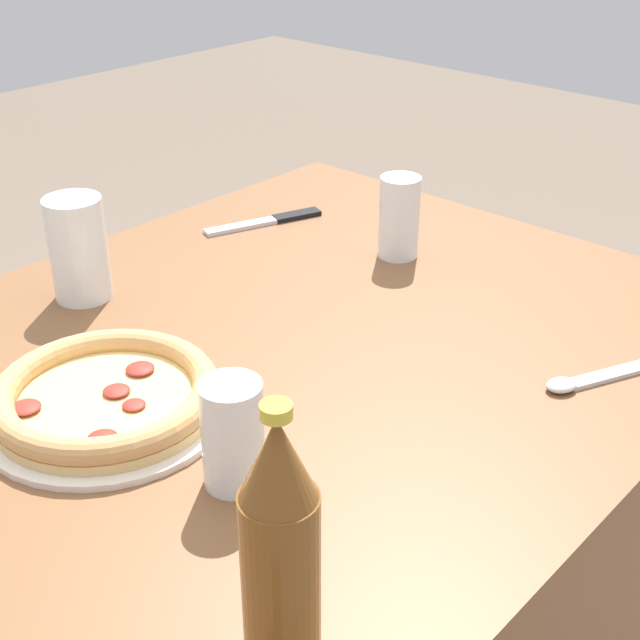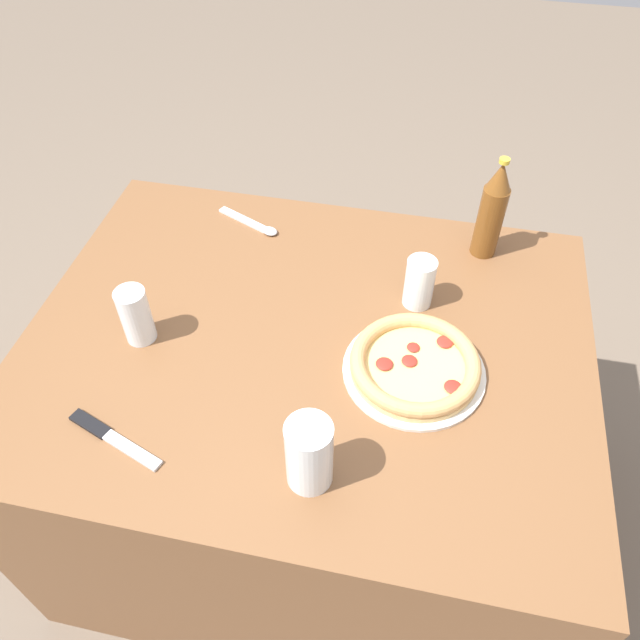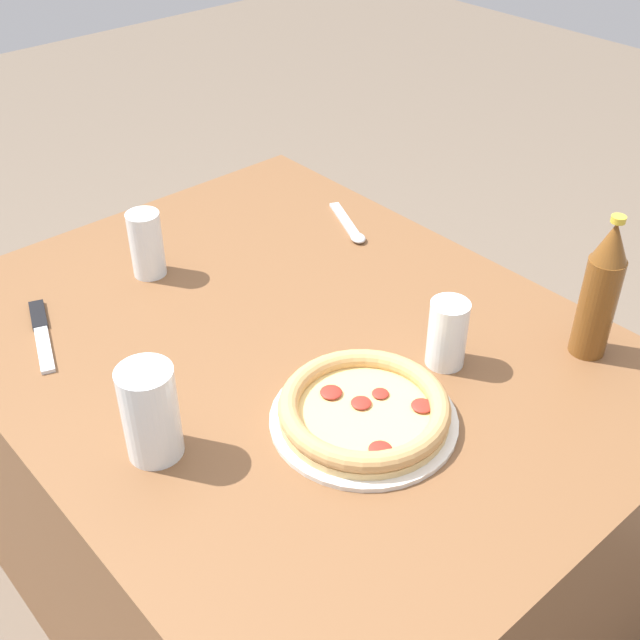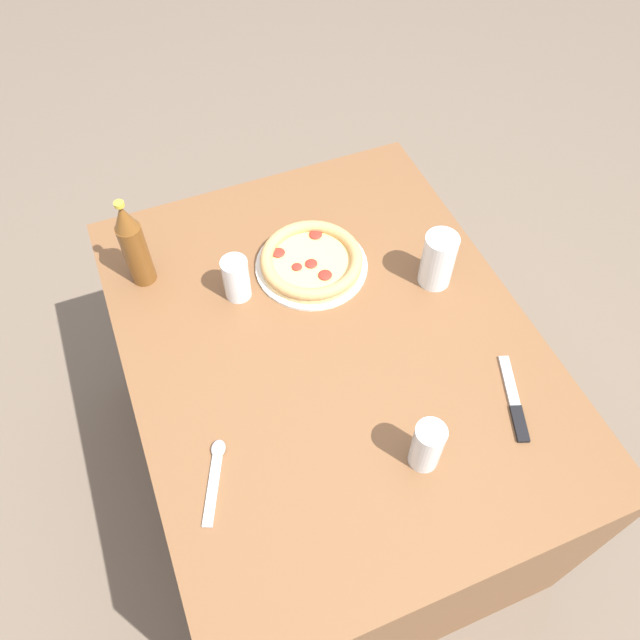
{
  "view_description": "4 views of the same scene",
  "coord_description": "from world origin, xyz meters",
  "px_view_note": "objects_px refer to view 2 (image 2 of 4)",
  "views": [
    {
      "loc": [
        -0.68,
        -0.69,
        1.28
      ],
      "look_at": [
        0.04,
        -0.05,
        0.76
      ],
      "focal_mm": 50.0,
      "sensor_mm": 36.0,
      "label": 1
    },
    {
      "loc": [
        -0.2,
        0.82,
        1.67
      ],
      "look_at": [
        -0.03,
        0.02,
        0.79
      ],
      "focal_mm": 35.0,
      "sensor_mm": 36.0,
      "label": 2
    },
    {
      "loc": [
        -0.83,
        0.66,
        1.53
      ],
      "look_at": [
        -0.04,
        -0.04,
        0.76
      ],
      "focal_mm": 45.0,
      "sensor_mm": 36.0,
      "label": 3
    },
    {
      "loc": [
        0.72,
        -0.32,
        1.89
      ],
      "look_at": [
        -0.01,
        -0.02,
        0.8
      ],
      "focal_mm": 35.0,
      "sensor_mm": 36.0,
      "label": 4
    }
  ],
  "objects_px": {
    "glass_red_wine": "(419,284)",
    "spoon": "(256,225)",
    "beer_bottle": "(492,210)",
    "pizza_margherita": "(415,365)",
    "glass_orange_juice": "(309,456)",
    "knife": "(111,437)",
    "glass_cola": "(136,317)"
  },
  "relations": [
    {
      "from": "glass_red_wine",
      "to": "spoon",
      "type": "distance_m",
      "value": 0.45
    },
    {
      "from": "spoon",
      "to": "beer_bottle",
      "type": "bearing_deg",
      "value": -177.92
    },
    {
      "from": "pizza_margherita",
      "to": "spoon",
      "type": "xyz_separation_m",
      "value": [
        0.43,
        -0.37,
        -0.02
      ]
    },
    {
      "from": "pizza_margherita",
      "to": "glass_red_wine",
      "type": "distance_m",
      "value": 0.2
    },
    {
      "from": "glass_red_wine",
      "to": "glass_orange_juice",
      "type": "xyz_separation_m",
      "value": [
        0.14,
        0.46,
        0.01
      ]
    },
    {
      "from": "knife",
      "to": "spoon",
      "type": "bearing_deg",
      "value": -98.01
    },
    {
      "from": "glass_cola",
      "to": "beer_bottle",
      "type": "height_order",
      "value": "beer_bottle"
    },
    {
      "from": "glass_red_wine",
      "to": "spoon",
      "type": "bearing_deg",
      "value": -23.44
    },
    {
      "from": "glass_red_wine",
      "to": "beer_bottle",
      "type": "xyz_separation_m",
      "value": [
        -0.13,
        -0.2,
        0.06
      ]
    },
    {
      "from": "glass_orange_juice",
      "to": "knife",
      "type": "relative_size",
      "value": 0.72
    },
    {
      "from": "pizza_margherita",
      "to": "knife",
      "type": "distance_m",
      "value": 0.58
    },
    {
      "from": "knife",
      "to": "glass_red_wine",
      "type": "bearing_deg",
      "value": -137.77
    },
    {
      "from": "glass_red_wine",
      "to": "beer_bottle",
      "type": "bearing_deg",
      "value": -124.05
    },
    {
      "from": "pizza_margherita",
      "to": "glass_cola",
      "type": "xyz_separation_m",
      "value": [
        0.56,
        0.02,
        0.04
      ]
    },
    {
      "from": "glass_cola",
      "to": "beer_bottle",
      "type": "bearing_deg",
      "value": -148.54
    },
    {
      "from": "beer_bottle",
      "to": "glass_red_wine",
      "type": "bearing_deg",
      "value": 55.95
    },
    {
      "from": "glass_cola",
      "to": "pizza_margherita",
      "type": "bearing_deg",
      "value": -177.77
    },
    {
      "from": "glass_cola",
      "to": "knife",
      "type": "distance_m",
      "value": 0.25
    },
    {
      "from": "glass_red_wine",
      "to": "knife",
      "type": "xyz_separation_m",
      "value": [
        0.5,
        0.45,
        -0.05
      ]
    },
    {
      "from": "spoon",
      "to": "knife",
      "type": "bearing_deg",
      "value": 81.99
    },
    {
      "from": "pizza_margherita",
      "to": "glass_red_wine",
      "type": "bearing_deg",
      "value": -85.76
    },
    {
      "from": "knife",
      "to": "spoon",
      "type": "height_order",
      "value": "spoon"
    },
    {
      "from": "glass_cola",
      "to": "spoon",
      "type": "bearing_deg",
      "value": -108.33
    },
    {
      "from": "beer_bottle",
      "to": "knife",
      "type": "height_order",
      "value": "beer_bottle"
    },
    {
      "from": "glass_cola",
      "to": "spoon",
      "type": "xyz_separation_m",
      "value": [
        -0.13,
        -0.39,
        -0.05
      ]
    },
    {
      "from": "glass_orange_juice",
      "to": "spoon",
      "type": "distance_m",
      "value": 0.69
    },
    {
      "from": "glass_red_wine",
      "to": "knife",
      "type": "bearing_deg",
      "value": 42.23
    },
    {
      "from": "knife",
      "to": "spoon",
      "type": "relative_size",
      "value": 1.18
    },
    {
      "from": "glass_cola",
      "to": "knife",
      "type": "xyz_separation_m",
      "value": [
        -0.04,
        0.24,
        -0.06
      ]
    },
    {
      "from": "knife",
      "to": "glass_cola",
      "type": "bearing_deg",
      "value": -80.2
    },
    {
      "from": "glass_cola",
      "to": "beer_bottle",
      "type": "distance_m",
      "value": 0.79
    },
    {
      "from": "knife",
      "to": "beer_bottle",
      "type": "bearing_deg",
      "value": -134.2
    }
  ]
}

